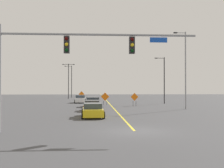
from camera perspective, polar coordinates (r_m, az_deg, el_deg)
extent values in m
plane|color=#444447|center=(17.75, 4.60, -9.50)|extent=(188.39, 188.39, 0.00)
cube|color=yellow|center=(69.79, -1.52, -2.95)|extent=(0.16, 104.66, 0.01)
cylinder|color=gray|center=(17.68, -2.54, 9.98)|extent=(12.12, 0.14, 0.14)
cube|color=black|center=(17.65, -9.18, 7.89)|extent=(0.34, 0.32, 1.05)
sphere|color=#3A0503|center=(17.54, -9.23, 9.10)|extent=(0.22, 0.22, 0.22)
sphere|color=yellow|center=(17.48, -9.24, 7.97)|extent=(0.22, 0.22, 0.22)
sphere|color=black|center=(17.43, -9.24, 6.83)|extent=(0.22, 0.22, 0.22)
cube|color=black|center=(17.72, 4.06, 7.84)|extent=(0.34, 0.32, 1.05)
sphere|color=#3A0503|center=(17.61, 4.14, 9.05)|extent=(0.22, 0.22, 0.22)
sphere|color=yellow|center=(17.55, 4.14, 7.93)|extent=(0.22, 0.22, 0.22)
sphere|color=black|center=(17.50, 4.14, 6.79)|extent=(0.22, 0.22, 0.22)
cube|color=#1447B7|center=(18.07, 9.43, 8.82)|extent=(1.10, 0.03, 0.32)
cylinder|color=black|center=(75.74, -8.21, 0.47)|extent=(0.16, 0.16, 8.56)
cylinder|color=black|center=(76.01, -8.83, 3.58)|extent=(1.67, 0.08, 0.08)
cube|color=#262628|center=(76.09, -9.46, 3.58)|extent=(0.44, 0.24, 0.14)
cylinder|color=black|center=(68.15, -8.83, 0.54)|extent=(0.16, 0.16, 8.43)
cylinder|color=black|center=(68.42, -9.35, 3.95)|extent=(1.27, 0.08, 0.08)
cube|color=#262628|center=(68.49, -9.89, 3.95)|extent=(0.44, 0.24, 0.14)
cylinder|color=black|center=(68.31, -8.29, 3.96)|extent=(1.27, 0.08, 0.08)
cube|color=#262628|center=(68.26, -7.76, 3.96)|extent=(0.44, 0.24, 0.14)
cylinder|color=gray|center=(36.35, 14.71, 2.69)|extent=(0.16, 0.16, 9.73)
cylinder|color=gray|center=(36.74, 13.72, 10.07)|extent=(1.28, 0.08, 0.08)
cube|color=#262628|center=(36.56, 12.75, 10.12)|extent=(0.44, 0.24, 0.14)
cylinder|color=black|center=(48.48, 10.57, 0.73)|extent=(0.16, 0.16, 7.86)
cylinder|color=black|center=(48.56, 9.75, 5.19)|extent=(1.41, 0.08, 0.08)
cube|color=#262628|center=(48.40, 8.94, 5.21)|extent=(0.44, 0.24, 0.14)
cube|color=orange|center=(64.16, -6.21, -2.05)|extent=(1.30, 0.16, 1.30)
cylinder|color=black|center=(64.18, -6.44, -2.90)|extent=(0.05, 0.05, 0.55)
cylinder|color=black|center=(64.20, -5.99, -2.90)|extent=(0.05, 0.05, 0.55)
cube|color=orange|center=(44.26, -1.42, -2.59)|extent=(1.31, 0.27, 1.32)
cylinder|color=black|center=(44.34, -1.75, -3.85)|extent=(0.05, 0.05, 0.59)
cylinder|color=black|center=(44.26, -1.09, -3.86)|extent=(0.05, 0.05, 0.59)
cube|color=orange|center=(41.07, 4.59, -2.62)|extent=(1.15, 0.27, 1.17)
cylinder|color=black|center=(41.04, 4.30, -3.99)|extent=(0.05, 0.05, 0.75)
cylinder|color=black|center=(41.19, 4.89, -3.98)|extent=(0.05, 0.05, 0.75)
cube|color=gold|center=(25.84, -3.95, -5.68)|extent=(1.97, 4.45, 0.63)
cube|color=#333D47|center=(26.02, -3.97, -4.42)|extent=(1.70, 2.35, 0.48)
cylinder|color=black|center=(24.32, -5.96, -6.36)|extent=(0.25, 0.65, 0.64)
cylinder|color=black|center=(24.38, -1.71, -6.35)|extent=(0.25, 0.65, 0.64)
cylinder|color=black|center=(27.37, -5.95, -5.73)|extent=(0.25, 0.65, 0.64)
cylinder|color=black|center=(27.43, -2.18, -5.72)|extent=(0.25, 0.65, 0.64)
cube|color=white|center=(50.12, -6.46, -3.23)|extent=(1.89, 4.12, 0.71)
cube|color=#333D47|center=(50.30, -6.46, -2.53)|extent=(1.65, 1.98, 0.50)
cylinder|color=black|center=(48.74, -7.53, -3.53)|extent=(0.24, 0.65, 0.64)
cylinder|color=black|center=(48.70, -5.46, -3.54)|extent=(0.24, 0.65, 0.64)
cylinder|color=black|center=(51.58, -7.41, -3.38)|extent=(0.24, 0.65, 0.64)
cylinder|color=black|center=(51.54, -5.45, -3.38)|extent=(0.24, 0.65, 0.64)
cube|color=orange|center=(32.82, -4.02, -4.67)|extent=(1.92, 4.01, 0.58)
cube|color=#333D47|center=(32.98, -4.00, -3.72)|extent=(1.68, 2.10, 0.48)
cylinder|color=black|center=(31.50, -5.76, -5.07)|extent=(0.24, 0.65, 0.64)
cylinder|color=black|center=(31.42, -2.48, -5.09)|extent=(0.24, 0.65, 0.64)
cylinder|color=black|center=(34.25, -5.43, -4.72)|extent=(0.24, 0.65, 0.64)
cylinder|color=black|center=(34.18, -2.41, -4.74)|extent=(0.24, 0.65, 0.64)
cube|color=black|center=(39.28, -3.96, -4.04)|extent=(2.15, 4.38, 0.56)
cube|color=#333D47|center=(39.47, -3.98, -3.15)|extent=(1.84, 2.21, 0.64)
cylinder|color=black|center=(37.76, -5.29, -4.35)|extent=(0.26, 0.65, 0.64)
cylinder|color=black|center=(37.86, -2.40, -4.35)|extent=(0.26, 0.65, 0.64)
cylinder|color=black|center=(40.75, -5.41, -4.09)|extent=(0.26, 0.65, 0.64)
cylinder|color=black|center=(40.84, -2.73, -4.08)|extent=(0.26, 0.65, 0.64)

